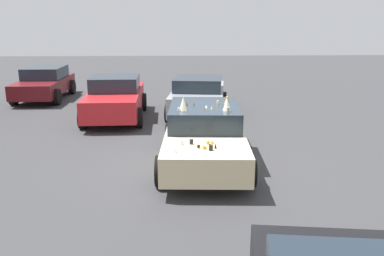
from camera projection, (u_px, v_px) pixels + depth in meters
The scene contains 5 objects.
ground_plane at pixel (204, 163), 9.64m from camera, with size 60.00×60.00×0.00m, color #38383A.
art_car_decorated at pixel (204, 134), 9.54m from camera, with size 4.43×2.25×1.69m.
parked_sedan_far_right at pixel (198, 96), 14.47m from camera, with size 4.32×2.44×1.39m.
parked_sedan_near_left at pixel (115, 98), 13.88m from camera, with size 4.15×2.10×1.48m.
parked_sedan_behind_left at pixel (44, 83), 17.34m from camera, with size 4.01×1.99×1.39m.
Camera 1 is at (-9.05, 0.64, 3.38)m, focal length 37.00 mm.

